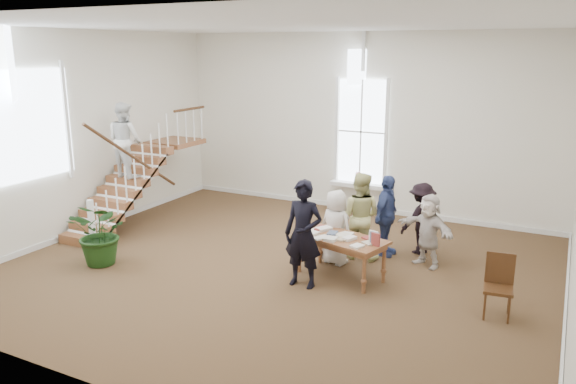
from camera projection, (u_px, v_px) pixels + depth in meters
The scene contains 12 objects.
ground at pixel (279, 267), 10.81m from camera, with size 10.00×10.00×0.00m, color #412919.
room_shell at pixel (358, 196), 14.50m from camera, with size 10.49×10.00×10.00m.
staircase at pixel (128, 159), 12.96m from camera, with size 1.10×4.10×2.92m.
library_table at pixel (340, 241), 10.18m from camera, with size 1.81×1.21×0.84m.
police_officer at pixel (303, 234), 9.75m from camera, with size 0.70×0.46×1.92m, color black.
elderly_woman at pixel (336, 227), 10.84m from camera, with size 0.72×0.47×1.47m, color silver.
person_yellow at pixel (360, 216), 11.11m from camera, with size 0.85×0.66×1.75m, color #CDCA80.
woman_cluster_a at pixel (386, 216), 11.26m from camera, with size 0.97×0.40×1.66m, color #33447C.
woman_cluster_b at pixel (421, 218), 11.41m from camera, with size 0.95×0.55×1.47m, color black.
woman_cluster_c at pixel (428, 230), 10.72m from camera, with size 1.33×0.42×1.43m, color silver.
floor_plant at pixel (102, 233), 10.81m from camera, with size 1.14×0.99×1.27m, color #173812.
side_chair at pixel (499, 282), 8.74m from camera, with size 0.48×0.48×1.01m.
Camera 1 is at (4.75, -8.93, 4.09)m, focal length 35.00 mm.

